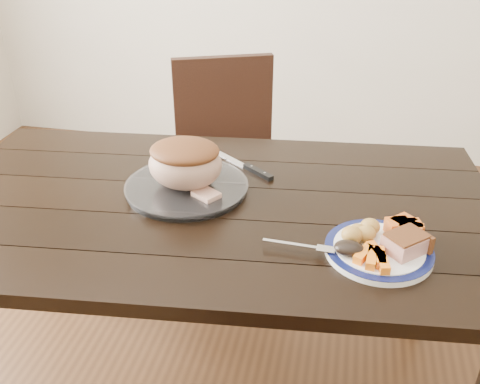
% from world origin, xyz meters
% --- Properties ---
extents(ground, '(4.00, 4.00, 0.00)m').
position_xyz_m(ground, '(0.00, 0.00, 0.00)').
color(ground, '#472B16').
rests_on(ground, ground).
extents(dining_table, '(1.68, 1.06, 0.75)m').
position_xyz_m(dining_table, '(-0.00, 0.00, 0.66)').
color(dining_table, black).
rests_on(dining_table, ground).
extents(chair_far, '(0.55, 0.56, 0.93)m').
position_xyz_m(chair_far, '(-0.13, 0.73, 0.52)').
color(chair_far, black).
rests_on(chair_far, ground).
extents(dinner_plate, '(0.26, 0.26, 0.02)m').
position_xyz_m(dinner_plate, '(0.45, -0.16, 0.76)').
color(dinner_plate, white).
rests_on(dinner_plate, dining_table).
extents(plate_rim, '(0.26, 0.26, 0.02)m').
position_xyz_m(plate_rim, '(0.45, -0.16, 0.77)').
color(plate_rim, '#0C1340').
rests_on(plate_rim, dinner_plate).
extents(serving_platter, '(0.35, 0.35, 0.02)m').
position_xyz_m(serving_platter, '(-0.09, 0.04, 0.76)').
color(serving_platter, white).
rests_on(serving_platter, dining_table).
extents(pork_slice, '(0.12, 0.12, 0.04)m').
position_xyz_m(pork_slice, '(0.51, -0.17, 0.79)').
color(pork_slice, tan).
rests_on(pork_slice, dinner_plate).
extents(roasted_potatoes, '(0.09, 0.09, 0.04)m').
position_xyz_m(roasted_potatoes, '(0.41, -0.13, 0.79)').
color(roasted_potatoes, gold).
rests_on(roasted_potatoes, dinner_plate).
extents(carrot_batons, '(0.08, 0.11, 0.02)m').
position_xyz_m(carrot_batons, '(0.44, -0.22, 0.78)').
color(carrot_batons, orange).
rests_on(carrot_batons, dinner_plate).
extents(pumpkin_wedges, '(0.10, 0.09, 0.04)m').
position_xyz_m(pumpkin_wedges, '(0.51, -0.09, 0.79)').
color(pumpkin_wedges, orange).
rests_on(pumpkin_wedges, dinner_plate).
extents(dark_mushroom, '(0.07, 0.05, 0.03)m').
position_xyz_m(dark_mushroom, '(0.38, -0.20, 0.79)').
color(dark_mushroom, black).
rests_on(dark_mushroom, dinner_plate).
extents(fork, '(0.18, 0.03, 0.00)m').
position_xyz_m(fork, '(0.28, -0.20, 0.77)').
color(fork, silver).
rests_on(fork, dinner_plate).
extents(roast_joint, '(0.21, 0.18, 0.14)m').
position_xyz_m(roast_joint, '(-0.09, 0.04, 0.84)').
color(roast_joint, tan).
rests_on(roast_joint, serving_platter).
extents(cut_slice, '(0.09, 0.08, 0.02)m').
position_xyz_m(cut_slice, '(-0.02, -0.01, 0.78)').
color(cut_slice, tan).
rests_on(cut_slice, serving_platter).
extents(carving_knife, '(0.27, 0.21, 0.01)m').
position_xyz_m(carving_knife, '(0.06, 0.21, 0.76)').
color(carving_knife, silver).
rests_on(carving_knife, dining_table).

